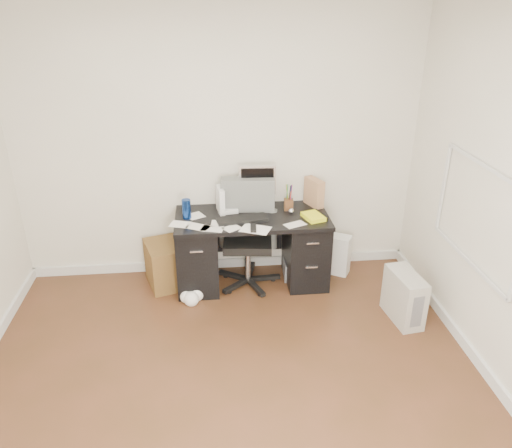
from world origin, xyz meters
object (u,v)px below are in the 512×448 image
Objects in this scene: keyboard at (242,219)px; wicker_basket at (171,263)px; lcd_monitor at (257,187)px; office_chair at (248,236)px; desk at (252,248)px; pc_tower at (404,297)px.

wicker_basket is at bearing 157.99° from keyboard.
office_chair is (-0.12, -0.21, -0.44)m from lcd_monitor.
office_chair is (-0.05, -0.02, 0.14)m from desk.
wicker_basket is at bearing 175.13° from desk.
desk is 0.39m from keyboard.
desk is 3.30× the size of wicker_basket.
wicker_basket is (-2.14, 0.85, -0.01)m from pc_tower.
desk is at bearing 27.85° from office_chair.
wicker_basket is at bearing 179.50° from office_chair.
office_chair is 2.38× the size of wicker_basket.
keyboard is at bearing -121.27° from office_chair.
pc_tower is at bearing -34.75° from lcd_monitor.
lcd_monitor is at bearing 66.67° from office_chair.
office_chair is at bearing -158.15° from desk.
lcd_monitor is 0.50m from office_chair.
lcd_monitor is 1.74m from pc_tower.
desk is 0.85m from wicker_basket.
desk is 1.53m from pc_tower.
office_chair is at bearing -116.04° from lcd_monitor.
lcd_monitor reaches higher than office_chair.
lcd_monitor reaches higher than desk.
wicker_basket is at bearing 150.69° from pc_tower.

